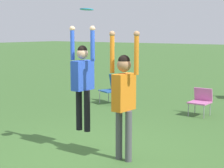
% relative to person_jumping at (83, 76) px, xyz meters
% --- Properties ---
extents(ground_plane, '(120.00, 120.00, 0.00)m').
position_rel_person_jumping_xyz_m(ground_plane, '(0.30, -0.09, -1.44)').
color(ground_plane, '#3D662D').
extents(person_jumping, '(0.60, 0.46, 2.01)m').
position_rel_person_jumping_xyz_m(person_jumping, '(0.00, 0.00, 0.00)').
color(person_jumping, black).
rests_on(person_jumping, ground_plane).
extents(person_defending, '(0.61, 0.46, 2.29)m').
position_rel_person_jumping_xyz_m(person_defending, '(0.98, -0.05, -0.20)').
color(person_defending, '#4C4C51').
rests_on(person_defending, ground_plane).
extents(frisbee, '(0.25, 0.25, 0.03)m').
position_rel_person_jumping_xyz_m(frisbee, '(0.25, -0.16, 1.24)').
color(frisbee, '#2D9EDB').
extents(camping_chair_0, '(0.53, 0.56, 0.74)m').
position_rel_person_jumping_xyz_m(camping_chair_0, '(0.67, 4.19, -1.00)').
color(camping_chair_0, gray).
rests_on(camping_chair_0, ground_plane).
extents(camping_chair_3, '(0.73, 0.79, 0.91)m').
position_rel_person_jumping_xyz_m(camping_chair_3, '(-2.33, 4.20, -0.92)').
color(camping_chair_3, gray).
rests_on(camping_chair_3, ground_plane).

